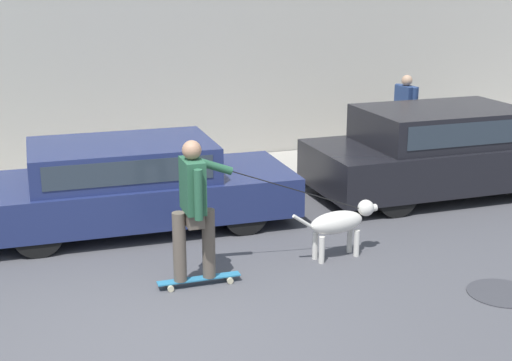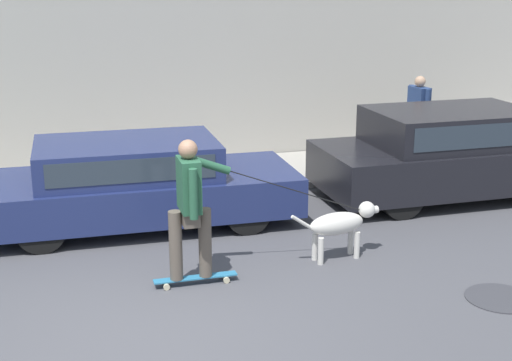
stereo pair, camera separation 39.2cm
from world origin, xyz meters
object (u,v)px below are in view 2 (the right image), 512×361
object	(u,v)px
parked_car_2	(457,154)
dog	(340,224)
skateboarder	(191,204)
parked_car_1	(137,183)
pedestrian_with_bag	(419,116)

from	to	relation	value
parked_car_2	dog	size ratio (longest dim) A/B	3.75
parked_car_2	skateboarder	distance (m)	5.09
parked_car_1	skateboarder	size ratio (longest dim) A/B	1.61
skateboarder	pedestrian_with_bag	world-z (taller)	skateboarder
dog	skateboarder	bearing A→B (deg)	-179.70
parked_car_1	parked_car_2	world-z (taller)	parked_car_2
parked_car_2	pedestrian_with_bag	xyz separation A→B (m)	(0.22, 1.64, 0.28)
parked_car_1	parked_car_2	size ratio (longest dim) A/B	0.97
parked_car_2	skateboarder	world-z (taller)	skateboarder
parked_car_1	dog	distance (m)	2.91
pedestrian_with_bag	dog	bearing A→B (deg)	45.66
parked_car_1	parked_car_2	xyz separation A→B (m)	(4.92, -0.00, 0.08)
parked_car_1	dog	size ratio (longest dim) A/B	3.65
skateboarder	pedestrian_with_bag	bearing A→B (deg)	38.82
parked_car_1	pedestrian_with_bag	bearing A→B (deg)	19.01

